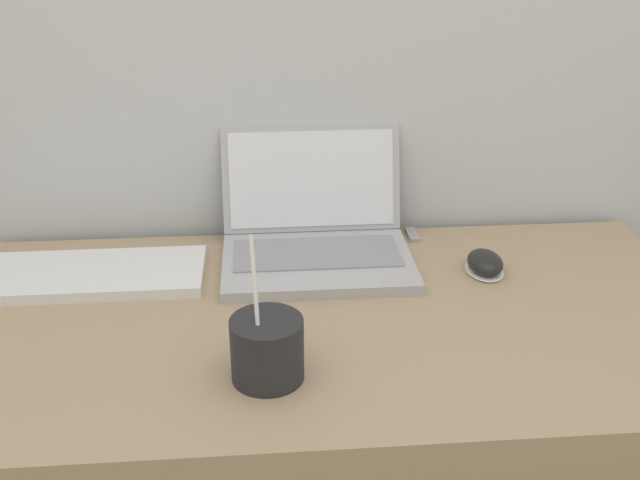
# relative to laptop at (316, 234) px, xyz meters

# --- Properties ---
(laptop) EXTENTS (0.35, 0.31, 0.22)m
(laptop) POSITION_rel_laptop_xyz_m (0.00, 0.00, 0.00)
(laptop) COLOR #ADADB2
(laptop) RESTS_ON desk
(drink_cup) EXTENTS (0.10, 0.10, 0.21)m
(drink_cup) POSITION_rel_laptop_xyz_m (-0.10, -0.38, 0.00)
(drink_cup) COLOR #232326
(drink_cup) RESTS_ON desk
(computer_mouse) EXTENTS (0.07, 0.09, 0.04)m
(computer_mouse) POSITION_rel_laptop_xyz_m (0.30, -0.09, -0.03)
(computer_mouse) COLOR white
(computer_mouse) RESTS_ON desk
(external_keyboard) EXTENTS (0.42, 0.17, 0.02)m
(external_keyboard) POSITION_rel_laptop_xyz_m (-0.42, -0.06, -0.04)
(external_keyboard) COLOR silver
(external_keyboard) RESTS_ON desk
(usb_stick) EXTENTS (0.02, 0.06, 0.01)m
(usb_stick) POSITION_rel_laptop_xyz_m (0.20, 0.07, -0.04)
(usb_stick) COLOR #99999E
(usb_stick) RESTS_ON desk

